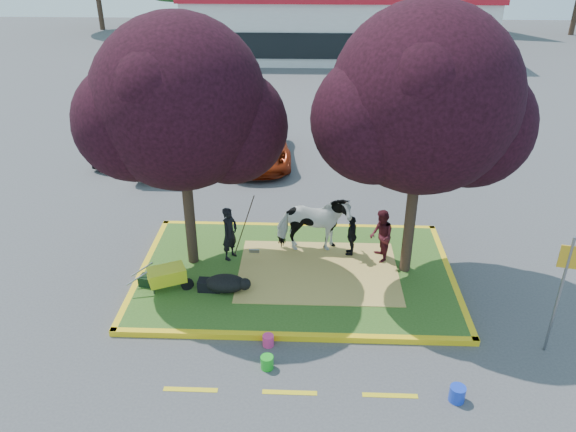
{
  "coord_description": "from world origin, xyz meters",
  "views": [
    {
      "loc": [
        0.3,
        -12.49,
        8.35
      ],
      "look_at": [
        -0.22,
        0.5,
        1.53
      ],
      "focal_mm": 35.0,
      "sensor_mm": 36.0,
      "label": 1
    }
  ],
  "objects_px": {
    "handler": "(230,233)",
    "calf": "(225,283)",
    "cow": "(313,224)",
    "car_black": "(128,144)",
    "bucket_blue": "(457,394)",
    "wheelbarrow": "(167,275)",
    "bucket_pink": "(268,340)",
    "bucket_green": "(267,362)",
    "car_silver": "(166,145)",
    "sign_post": "(563,282)"
  },
  "relations": [
    {
      "from": "bucket_blue",
      "to": "car_silver",
      "type": "height_order",
      "value": "car_silver"
    },
    {
      "from": "handler",
      "to": "bucket_pink",
      "type": "xyz_separation_m",
      "value": [
        1.27,
        -3.41,
        -0.77
      ]
    },
    {
      "from": "cow",
      "to": "calf",
      "type": "height_order",
      "value": "cow"
    },
    {
      "from": "wheelbarrow",
      "to": "bucket_green",
      "type": "height_order",
      "value": "wheelbarrow"
    },
    {
      "from": "wheelbarrow",
      "to": "sign_post",
      "type": "relative_size",
      "value": 0.56
    },
    {
      "from": "calf",
      "to": "bucket_green",
      "type": "distance_m",
      "value": 2.82
    },
    {
      "from": "bucket_blue",
      "to": "car_black",
      "type": "distance_m",
      "value": 16.0
    },
    {
      "from": "bucket_blue",
      "to": "car_silver",
      "type": "xyz_separation_m",
      "value": [
        -8.48,
        11.96,
        0.58
      ]
    },
    {
      "from": "cow",
      "to": "car_black",
      "type": "distance_m",
      "value": 10.16
    },
    {
      "from": "wheelbarrow",
      "to": "bucket_blue",
      "type": "distance_m",
      "value": 7.26
    },
    {
      "from": "handler",
      "to": "car_silver",
      "type": "bearing_deg",
      "value": 52.64
    },
    {
      "from": "sign_post",
      "to": "calf",
      "type": "bearing_deg",
      "value": 179.34
    },
    {
      "from": "car_silver",
      "to": "wheelbarrow",
      "type": "bearing_deg",
      "value": 103.29
    },
    {
      "from": "wheelbarrow",
      "to": "bucket_green",
      "type": "relative_size",
      "value": 5.41
    },
    {
      "from": "cow",
      "to": "bucket_blue",
      "type": "distance_m",
      "value": 6.09
    },
    {
      "from": "wheelbarrow",
      "to": "bucket_pink",
      "type": "height_order",
      "value": "wheelbarrow"
    },
    {
      "from": "bucket_pink",
      "to": "bucket_blue",
      "type": "bearing_deg",
      "value": -21.04
    },
    {
      "from": "calf",
      "to": "bucket_pink",
      "type": "bearing_deg",
      "value": -61.11
    },
    {
      "from": "sign_post",
      "to": "car_black",
      "type": "relative_size",
      "value": 0.8
    },
    {
      "from": "bucket_green",
      "to": "bucket_blue",
      "type": "relative_size",
      "value": 0.88
    },
    {
      "from": "wheelbarrow",
      "to": "car_black",
      "type": "xyz_separation_m",
      "value": [
        -3.67,
        9.08,
        0.03
      ]
    },
    {
      "from": "sign_post",
      "to": "bucket_green",
      "type": "height_order",
      "value": "sign_post"
    },
    {
      "from": "calf",
      "to": "bucket_blue",
      "type": "distance_m",
      "value": 6.0
    },
    {
      "from": "car_black",
      "to": "car_silver",
      "type": "height_order",
      "value": "car_silver"
    },
    {
      "from": "cow",
      "to": "car_black",
      "type": "height_order",
      "value": "cow"
    },
    {
      "from": "bucket_green",
      "to": "bucket_pink",
      "type": "bearing_deg",
      "value": 92.2
    },
    {
      "from": "wheelbarrow",
      "to": "bucket_blue",
      "type": "xyz_separation_m",
      "value": [
        6.46,
        -3.3,
        -0.4
      ]
    },
    {
      "from": "bucket_pink",
      "to": "car_black",
      "type": "xyz_separation_m",
      "value": [
        -6.31,
        10.92,
        0.47
      ]
    },
    {
      "from": "car_silver",
      "to": "car_black",
      "type": "bearing_deg",
      "value": -14.5
    },
    {
      "from": "cow",
      "to": "bucket_blue",
      "type": "relative_size",
      "value": 5.9
    },
    {
      "from": "handler",
      "to": "wheelbarrow",
      "type": "bearing_deg",
      "value": 165.88
    },
    {
      "from": "bucket_blue",
      "to": "sign_post",
      "type": "bearing_deg",
      "value": 34.56
    },
    {
      "from": "bucket_blue",
      "to": "car_silver",
      "type": "bearing_deg",
      "value": 125.36
    },
    {
      "from": "sign_post",
      "to": "bucket_pink",
      "type": "height_order",
      "value": "sign_post"
    },
    {
      "from": "cow",
      "to": "handler",
      "type": "relative_size",
      "value": 1.31
    },
    {
      "from": "handler",
      "to": "wheelbarrow",
      "type": "distance_m",
      "value": 2.11
    },
    {
      "from": "cow",
      "to": "sign_post",
      "type": "height_order",
      "value": "sign_post"
    },
    {
      "from": "bucket_blue",
      "to": "car_silver",
      "type": "distance_m",
      "value": 14.67
    },
    {
      "from": "sign_post",
      "to": "bucket_green",
      "type": "bearing_deg",
      "value": -159.73
    },
    {
      "from": "wheelbarrow",
      "to": "bucket_green",
      "type": "bearing_deg",
      "value": -68.53
    },
    {
      "from": "wheelbarrow",
      "to": "car_black",
      "type": "relative_size",
      "value": 0.45
    },
    {
      "from": "handler",
      "to": "calf",
      "type": "bearing_deg",
      "value": -150.26
    },
    {
      "from": "car_black",
      "to": "bucket_blue",
      "type": "bearing_deg",
      "value": -35.4
    },
    {
      "from": "handler",
      "to": "sign_post",
      "type": "relative_size",
      "value": 0.53
    },
    {
      "from": "sign_post",
      "to": "bucket_blue",
      "type": "relative_size",
      "value": 8.47
    },
    {
      "from": "cow",
      "to": "wheelbarrow",
      "type": "xyz_separation_m",
      "value": [
        -3.62,
        -2.02,
        -0.42
      ]
    },
    {
      "from": "calf",
      "to": "bucket_blue",
      "type": "relative_size",
      "value": 3.03
    },
    {
      "from": "calf",
      "to": "bucket_green",
      "type": "bearing_deg",
      "value": -68.6
    },
    {
      "from": "handler",
      "to": "cow",
      "type": "bearing_deg",
      "value": -51.66
    },
    {
      "from": "calf",
      "to": "bucket_pink",
      "type": "xyz_separation_m",
      "value": [
        1.2,
        -1.82,
        -0.24
      ]
    }
  ]
}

